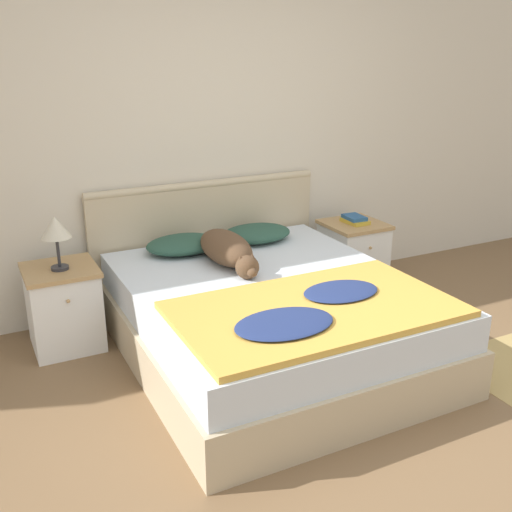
{
  "coord_description": "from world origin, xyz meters",
  "views": [
    {
      "loc": [
        -1.75,
        -1.98,
        1.87
      ],
      "look_at": [
        -0.13,
        1.23,
        0.61
      ],
      "focal_mm": 42.0,
      "sensor_mm": 36.0,
      "label": 1
    }
  ],
  "objects_px": {
    "dog": "(228,249)",
    "book_stack": "(355,220)",
    "bed": "(270,319)",
    "nightstand_left": "(64,307)",
    "pillow_left": "(183,244)",
    "nightstand_right": "(353,255)",
    "table_lamp": "(56,229)",
    "pillow_right": "(256,233)"
  },
  "relations": [
    {
      "from": "pillow_right",
      "to": "table_lamp",
      "type": "height_order",
      "value": "table_lamp"
    },
    {
      "from": "nightstand_right",
      "to": "dog",
      "type": "relative_size",
      "value": 0.68
    },
    {
      "from": "nightstand_right",
      "to": "table_lamp",
      "type": "height_order",
      "value": "table_lamp"
    },
    {
      "from": "pillow_left",
      "to": "dog",
      "type": "height_order",
      "value": "dog"
    },
    {
      "from": "nightstand_left",
      "to": "pillow_left",
      "type": "xyz_separation_m",
      "value": [
        0.85,
        0.05,
        0.29
      ]
    },
    {
      "from": "pillow_right",
      "to": "table_lamp",
      "type": "xyz_separation_m",
      "value": [
        -1.42,
        -0.08,
        0.24
      ]
    },
    {
      "from": "pillow_right",
      "to": "book_stack",
      "type": "height_order",
      "value": "pillow_right"
    },
    {
      "from": "bed",
      "to": "pillow_right",
      "type": "bearing_deg",
      "value": 69.45
    },
    {
      "from": "bed",
      "to": "book_stack",
      "type": "bearing_deg",
      "value": 32.25
    },
    {
      "from": "nightstand_left",
      "to": "pillow_right",
      "type": "height_order",
      "value": "pillow_right"
    },
    {
      "from": "nightstand_right",
      "to": "book_stack",
      "type": "relative_size",
      "value": 2.49
    },
    {
      "from": "dog",
      "to": "book_stack",
      "type": "xyz_separation_m",
      "value": [
        1.24,
        0.31,
        -0.03
      ]
    },
    {
      "from": "bed",
      "to": "table_lamp",
      "type": "height_order",
      "value": "table_lamp"
    },
    {
      "from": "bed",
      "to": "book_stack",
      "type": "distance_m",
      "value": 1.38
    },
    {
      "from": "book_stack",
      "to": "pillow_left",
      "type": "bearing_deg",
      "value": 178.05
    },
    {
      "from": "dog",
      "to": "bed",
      "type": "bearing_deg",
      "value": -75.69
    },
    {
      "from": "table_lamp",
      "to": "dog",
      "type": "bearing_deg",
      "value": -15.09
    },
    {
      "from": "nightstand_left",
      "to": "book_stack",
      "type": "distance_m",
      "value": 2.29
    },
    {
      "from": "pillow_right",
      "to": "table_lamp",
      "type": "distance_m",
      "value": 1.44
    },
    {
      "from": "bed",
      "to": "nightstand_right",
      "type": "height_order",
      "value": "nightstand_right"
    },
    {
      "from": "nightstand_left",
      "to": "table_lamp",
      "type": "height_order",
      "value": "table_lamp"
    },
    {
      "from": "bed",
      "to": "table_lamp",
      "type": "xyz_separation_m",
      "value": [
        -1.13,
        0.69,
        0.56
      ]
    },
    {
      "from": "nightstand_left",
      "to": "dog",
      "type": "height_order",
      "value": "dog"
    },
    {
      "from": "table_lamp",
      "to": "nightstand_left",
      "type": "bearing_deg",
      "value": 90.0
    },
    {
      "from": "nightstand_left",
      "to": "book_stack",
      "type": "xyz_separation_m",
      "value": [
        2.27,
        0.0,
        0.3
      ]
    },
    {
      "from": "bed",
      "to": "nightstand_left",
      "type": "xyz_separation_m",
      "value": [
        -1.13,
        0.72,
        0.02
      ]
    },
    {
      "from": "nightstand_left",
      "to": "pillow_right",
      "type": "xyz_separation_m",
      "value": [
        1.42,
        0.05,
        0.29
      ]
    },
    {
      "from": "dog",
      "to": "book_stack",
      "type": "bearing_deg",
      "value": 13.86
    },
    {
      "from": "bed",
      "to": "nightstand_right",
      "type": "distance_m",
      "value": 1.34
    },
    {
      "from": "pillow_left",
      "to": "bed",
      "type": "bearing_deg",
      "value": -69.45
    },
    {
      "from": "book_stack",
      "to": "nightstand_left",
      "type": "bearing_deg",
      "value": -180.0
    },
    {
      "from": "pillow_right",
      "to": "bed",
      "type": "bearing_deg",
      "value": -110.55
    },
    {
      "from": "table_lamp",
      "to": "bed",
      "type": "bearing_deg",
      "value": -31.23
    },
    {
      "from": "nightstand_left",
      "to": "bed",
      "type": "bearing_deg",
      "value": -32.26
    },
    {
      "from": "nightstand_left",
      "to": "pillow_right",
      "type": "distance_m",
      "value": 1.45
    },
    {
      "from": "nightstand_left",
      "to": "pillow_right",
      "type": "relative_size",
      "value": 1.04
    },
    {
      "from": "nightstand_right",
      "to": "book_stack",
      "type": "xyz_separation_m",
      "value": [
        0.0,
        0.0,
        0.3
      ]
    },
    {
      "from": "nightstand_left",
      "to": "dog",
      "type": "bearing_deg",
      "value": -16.54
    },
    {
      "from": "nightstand_left",
      "to": "pillow_left",
      "type": "height_order",
      "value": "pillow_left"
    },
    {
      "from": "dog",
      "to": "book_stack",
      "type": "relative_size",
      "value": 3.69
    },
    {
      "from": "nightstand_left",
      "to": "dog",
      "type": "xyz_separation_m",
      "value": [
        1.03,
        -0.31,
        0.33
      ]
    },
    {
      "from": "pillow_left",
      "to": "pillow_right",
      "type": "relative_size",
      "value": 1.0
    }
  ]
}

